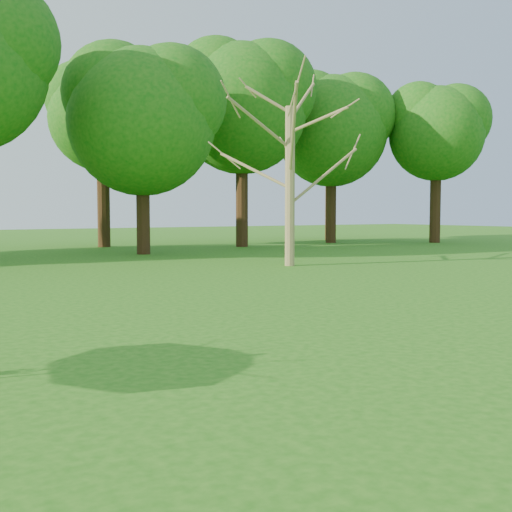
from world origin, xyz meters
TOP-DOWN VIEW (x-y plane):
  - ground at (0.00, 0.00)m, footprint 120.00×120.00m
  - bare_tree at (8.20, 13.22)m, footprint 7.87×7.87m

SIDE VIEW (x-z plane):
  - ground at x=0.00m, z-range 0.00..0.00m
  - bare_tree at x=8.20m, z-range 1.24..12.77m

